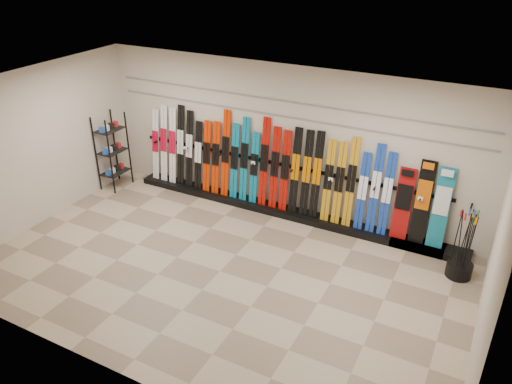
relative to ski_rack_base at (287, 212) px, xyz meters
The scene contains 13 objects.
floor 2.29m from the ski_rack_base, 95.64° to the right, with size 8.00×8.00×0.00m, color #87725D.
back_wall 1.47m from the ski_rack_base, 135.64° to the left, with size 8.00×8.00×0.00m, color beige.
left_wall 5.01m from the ski_rack_base, 151.65° to the right, with size 5.00×5.00×0.00m, color beige.
right_wall 4.64m from the ski_rack_base, 31.13° to the right, with size 5.00×5.00×0.00m, color beige.
ceiling 3.73m from the ski_rack_base, 95.64° to the right, with size 8.00×8.00×0.00m, color silver.
ski_rack_base is the anchor object (origin of this frame).
skis 1.12m from the ski_rack_base, behind, with size 5.37×0.26×1.83m.
snowboards 2.67m from the ski_rack_base, ahead, with size 0.93×0.24×1.54m.
accessory_rack 4.09m from the ski_rack_base, behind, with size 0.40×0.60×1.69m, color black.
pole_bin 3.42m from the ski_rack_base, ahead, with size 0.42×0.42×0.25m, color black.
ski_poles 3.46m from the ski_rack_base, ahead, with size 0.29×0.34×1.18m.
slatwall_rail_0 1.96m from the ski_rack_base, 138.37° to the left, with size 7.60×0.02×0.03m, color gray.
slatwall_rail_1 2.26m from the ski_rack_base, 138.37° to the left, with size 7.60×0.02×0.03m, color gray.
Camera 1 is at (3.73, -5.83, 5.09)m, focal length 35.00 mm.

